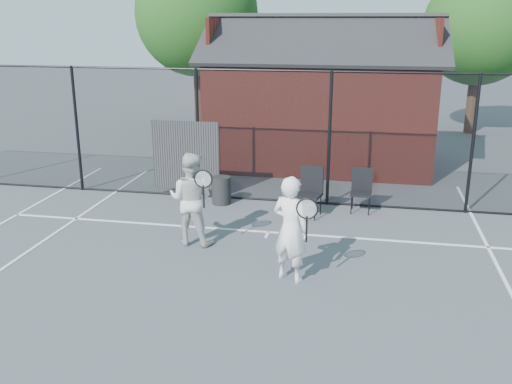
% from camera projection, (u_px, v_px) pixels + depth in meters
% --- Properties ---
extents(ground, '(80.00, 80.00, 0.00)m').
position_uv_depth(ground, '(234.00, 304.00, 8.43)').
color(ground, '#4A4F55').
rests_on(ground, ground).
extents(court_lines, '(11.02, 18.00, 0.01)m').
position_uv_depth(court_lines, '(210.00, 352.00, 7.19)').
color(court_lines, silver).
rests_on(court_lines, ground).
extents(fence, '(22.04, 3.00, 3.00)m').
position_uv_depth(fence, '(271.00, 140.00, 12.76)').
color(fence, black).
rests_on(fence, ground).
extents(clubhouse, '(6.50, 4.36, 4.19)m').
position_uv_depth(clubhouse, '(322.00, 107.00, 16.32)').
color(clubhouse, maroon).
rests_on(clubhouse, ground).
extents(tree_left, '(4.48, 4.48, 6.44)m').
position_uv_depth(tree_left, '(197.00, 14.00, 20.71)').
color(tree_left, '#352115').
rests_on(tree_left, ground).
extents(tree_right, '(3.97, 3.97, 5.70)m').
position_uv_depth(tree_right, '(480.00, 28.00, 19.96)').
color(tree_right, '#352115').
rests_on(tree_right, ground).
extents(player_front, '(0.83, 0.68, 1.73)m').
position_uv_depth(player_front, '(291.00, 229.00, 8.98)').
color(player_front, white).
rests_on(player_front, ground).
extents(player_back, '(0.96, 0.72, 1.74)m').
position_uv_depth(player_back, '(191.00, 199.00, 10.46)').
color(player_back, silver).
rests_on(player_back, ground).
extents(chair_left, '(0.59, 0.61, 1.04)m').
position_uv_depth(chair_left, '(309.00, 193.00, 12.01)').
color(chair_left, black).
rests_on(chair_left, ground).
extents(chair_right, '(0.46, 0.48, 0.93)m').
position_uv_depth(chair_right, '(361.00, 192.00, 12.30)').
color(chair_right, black).
rests_on(chair_right, ground).
extents(waste_bin, '(0.50, 0.50, 0.63)m').
position_uv_depth(waste_bin, '(221.00, 190.00, 12.91)').
color(waste_bin, '#242424').
rests_on(waste_bin, ground).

